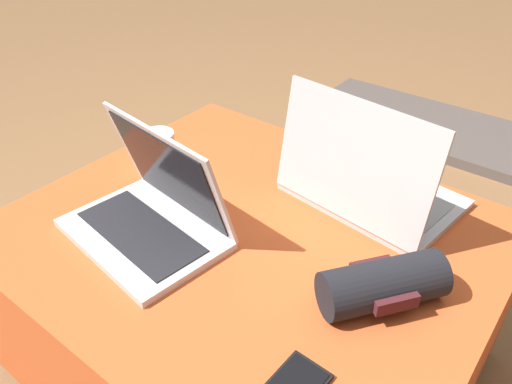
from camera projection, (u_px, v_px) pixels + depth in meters
name	position (u px, v px, depth m)	size (l,w,h in m)	color
ground_plane	(251.00, 362.00, 1.30)	(14.00, 14.00, 0.00)	olive
ottoman	(251.00, 302.00, 1.17)	(0.97, 0.83, 0.44)	maroon
laptop_near	(152.00, 212.00, 1.02)	(0.36, 0.27, 0.23)	silver
laptop_far	(367.00, 183.00, 1.09)	(0.39, 0.30, 0.27)	silver
backpack	(355.00, 196.00, 1.53)	(0.35, 0.25, 0.53)	#23234C
wrist_brace	(383.00, 284.00, 0.86)	(0.20, 0.23, 0.09)	black
coffee_mug	(160.00, 149.00, 1.24)	(0.12, 0.08, 0.09)	white
fireplace_hearth	(458.00, 135.00, 2.28)	(1.40, 0.50, 0.04)	#564C47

